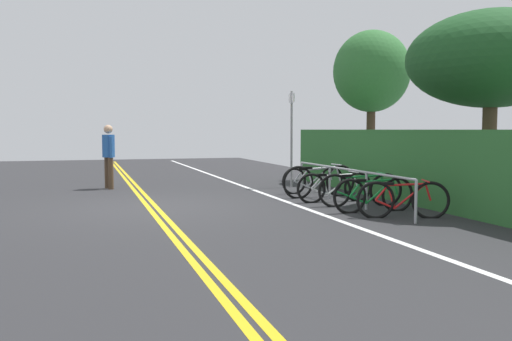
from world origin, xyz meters
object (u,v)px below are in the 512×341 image
object	(u,v)px
pedestrian	(109,152)
bicycle_5	(403,200)
bicycle_2	(335,187)
bicycle_0	(313,180)
bicycle_1	(319,181)
bicycle_3	(360,190)
tree_near_left	(372,72)
tree_mid	(492,60)
bicycle_4	(374,195)
sign_post_near	(292,130)
bike_rack	(347,177)

from	to	relation	value
pedestrian	bicycle_5	bearing A→B (deg)	36.01
bicycle_2	pedestrian	world-z (taller)	pedestrian
bicycle_0	bicycle_1	bearing A→B (deg)	-13.60
bicycle_1	bicycle_3	world-z (taller)	bicycle_1
bicycle_1	bicycle_3	size ratio (longest dim) A/B	1.06
tree_near_left	tree_mid	xyz separation A→B (m)	(5.59, -0.43, -0.32)
bicycle_0	pedestrian	size ratio (longest dim) A/B	1.03
bicycle_2	tree_near_left	world-z (taller)	tree_near_left
bicycle_4	bicycle_1	bearing A→B (deg)	-178.87
bicycle_5	tree_mid	bearing A→B (deg)	107.20
pedestrian	bicycle_2	bearing A→B (deg)	47.47
bicycle_2	tree_mid	distance (m)	4.01
bicycle_2	bicycle_4	xyz separation A→B (m)	(1.56, 0.07, 0.01)
bicycle_2	sign_post_near	distance (m)	3.34
bicycle_0	bicycle_1	xyz separation A→B (m)	(0.86, -0.21, 0.05)
bike_rack	sign_post_near	distance (m)	3.62
bicycle_0	bicycle_4	distance (m)	3.29
bicycle_5	bike_rack	bearing A→B (deg)	-176.92
bike_rack	bicycle_4	size ratio (longest dim) A/B	3.05
bicycle_1	pedestrian	distance (m)	5.63
tree_near_left	tree_mid	size ratio (longest dim) A/B	1.15
bicycle_5	sign_post_near	xyz separation A→B (m)	(-5.46, -0.01, 1.20)
bicycle_5	bicycle_0	bearing A→B (deg)	179.58
bicycle_1	bicycle_0	bearing A→B (deg)	166.40
bicycle_0	sign_post_near	distance (m)	1.84
bicycle_1	sign_post_near	bearing A→B (deg)	175.80
pedestrian	tree_near_left	size ratio (longest dim) A/B	0.37
bike_rack	sign_post_near	xyz separation A→B (m)	(-3.49, 0.09, 0.96)
sign_post_near	bicycle_3	bearing A→B (deg)	0.37
bicycle_0	tree_near_left	world-z (taller)	tree_near_left
bike_rack	bicycle_2	bearing A→B (deg)	-165.88
bicycle_3	tree_mid	world-z (taller)	tree_mid
bike_rack	bicycle_2	size ratio (longest dim) A/B	2.93
bicycle_1	bicycle_3	distance (m)	1.62
bike_rack	bicycle_1	distance (m)	1.26
bicycle_4	bicycle_3	bearing A→B (deg)	170.00
tree_mid	bike_rack	bearing A→B (deg)	-116.08
bike_rack	bicycle_3	size ratio (longest dim) A/B	2.93
bicycle_0	bicycle_5	distance (m)	4.07
bicycle_4	sign_post_near	world-z (taller)	sign_post_near
bicycle_0	tree_mid	bearing A→B (deg)	35.40
pedestrian	tree_near_left	world-z (taller)	tree_near_left
bicycle_2	bicycle_3	world-z (taller)	bicycle_3
bicycle_3	tree_near_left	distance (m)	6.23
bike_rack	bicycle_5	distance (m)	1.98
bicycle_3	bicycle_2	bearing A→B (deg)	-164.23
bicycle_1	bicycle_2	world-z (taller)	bicycle_1
bike_rack	sign_post_near	world-z (taller)	sign_post_near
bicycle_0	bicycle_5	bearing A→B (deg)	-0.42
bike_rack	bicycle_3	world-z (taller)	bike_rack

